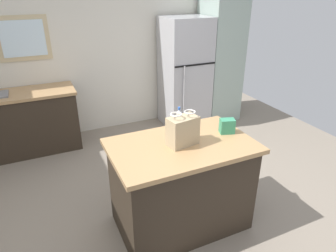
{
  "coord_description": "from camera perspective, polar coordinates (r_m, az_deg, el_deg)",
  "views": [
    {
      "loc": [
        -1.11,
        -2.28,
        2.2
      ],
      "look_at": [
        -0.0,
        0.12,
        0.96
      ],
      "focal_mm": 32.22,
      "sensor_mm": 36.0,
      "label": 1
    }
  ],
  "objects": [
    {
      "name": "ground",
      "position": [
        3.36,
        0.95,
        -15.83
      ],
      "size": [
        6.25,
        6.25,
        0.0
      ],
      "primitive_type": "plane",
      "color": "gray"
    },
    {
      "name": "back_wall",
      "position": [
        4.93,
        -11.81,
        13.85
      ],
      "size": [
        5.21,
        0.13,
        2.56
      ],
      "color": "silver",
      "rests_on": "ground"
    },
    {
      "name": "kitchen_island",
      "position": [
        2.95,
        2.48,
        -11.12
      ],
      "size": [
        1.3,
        0.82,
        0.91
      ],
      "color": "#33281E",
      "rests_on": "ground"
    },
    {
      "name": "refrigerator",
      "position": [
        5.05,
        3.17,
        9.95
      ],
      "size": [
        0.71,
        0.71,
        1.77
      ],
      "color": "#B7B7BC",
      "rests_on": "ground"
    },
    {
      "name": "tall_cabinet",
      "position": [
        5.34,
        9.82,
        12.62
      ],
      "size": [
        0.6,
        0.64,
        2.16
      ],
      "color": "#9EB2A8",
      "rests_on": "ground"
    },
    {
      "name": "sink_counter",
      "position": [
        4.7,
        -26.51,
        0.49
      ],
      "size": [
        1.61,
        0.61,
        1.07
      ],
      "color": "#33281E",
      "rests_on": "ground"
    },
    {
      "name": "shopping_bag",
      "position": [
        2.64,
        2.77,
        -0.89
      ],
      "size": [
        0.29,
        0.2,
        0.31
      ],
      "color": "tan",
      "rests_on": "kitchen_island"
    },
    {
      "name": "small_box",
      "position": [
        2.93,
        11.12,
        -0.01
      ],
      "size": [
        0.16,
        0.13,
        0.14
      ],
      "primitive_type": "cube",
      "rotation": [
        0.0,
        0.0,
        -0.32
      ],
      "color": "#388E66",
      "rests_on": "kitchen_island"
    },
    {
      "name": "bottle",
      "position": [
        2.9,
        2.08,
        1.06
      ],
      "size": [
        0.05,
        0.05,
        0.25
      ],
      "color": "white",
      "rests_on": "kitchen_island"
    }
  ]
}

